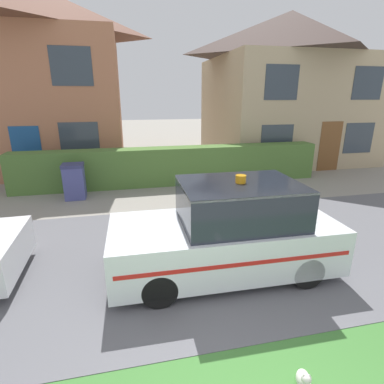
{
  "coord_description": "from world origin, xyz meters",
  "views": [
    {
      "loc": [
        -0.86,
        -1.84,
        3.14
      ],
      "look_at": [
        0.52,
        4.48,
        1.05
      ],
      "focal_mm": 28.0,
      "sensor_mm": 36.0,
      "label": 1
    }
  ],
  "objects_px": {
    "police_car": "(228,232)",
    "house_left": "(38,79)",
    "cat": "(304,380)",
    "house_right": "(286,87)",
    "wheelie_bin": "(74,181)"
  },
  "relations": [
    {
      "from": "house_right",
      "to": "wheelie_bin",
      "type": "distance_m",
      "value": 11.18
    },
    {
      "from": "cat",
      "to": "wheelie_bin",
      "type": "distance_m",
      "value": 8.21
    },
    {
      "from": "police_car",
      "to": "wheelie_bin",
      "type": "relative_size",
      "value": 3.61
    },
    {
      "from": "police_car",
      "to": "house_right",
      "type": "height_order",
      "value": "house_right"
    },
    {
      "from": "house_left",
      "to": "cat",
      "type": "bearing_deg",
      "value": -67.22
    },
    {
      "from": "police_car",
      "to": "house_left",
      "type": "relative_size",
      "value": 0.54
    },
    {
      "from": "cat",
      "to": "wheelie_bin",
      "type": "bearing_deg",
      "value": -136.02
    },
    {
      "from": "cat",
      "to": "house_right",
      "type": "distance_m",
      "value": 14.15
    },
    {
      "from": "police_car",
      "to": "house_right",
      "type": "xyz_separation_m",
      "value": [
        6.28,
        9.8,
        2.73
      ]
    },
    {
      "from": "wheelie_bin",
      "to": "cat",
      "type": "bearing_deg",
      "value": -66.44
    },
    {
      "from": "police_car",
      "to": "house_left",
      "type": "bearing_deg",
      "value": -61.88
    },
    {
      "from": "police_car",
      "to": "wheelie_bin",
      "type": "xyz_separation_m",
      "value": [
        -3.37,
        4.99,
        -0.23
      ]
    },
    {
      "from": "house_right",
      "to": "wheelie_bin",
      "type": "xyz_separation_m",
      "value": [
        -9.65,
        -4.8,
        -2.96
      ]
    },
    {
      "from": "cat",
      "to": "house_right",
      "type": "height_order",
      "value": "house_right"
    },
    {
      "from": "police_car",
      "to": "wheelie_bin",
      "type": "distance_m",
      "value": 6.03
    }
  ]
}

